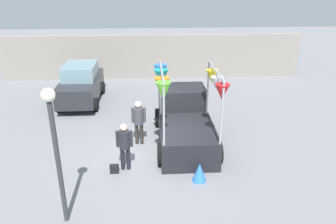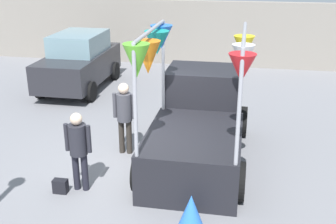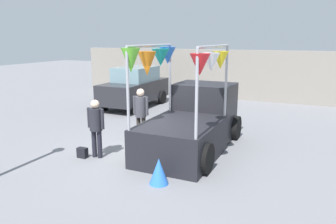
{
  "view_description": "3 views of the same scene",
  "coord_description": "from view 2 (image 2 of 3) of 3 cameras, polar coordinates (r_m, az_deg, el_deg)",
  "views": [
    {
      "loc": [
        -0.23,
        -10.2,
        5.82
      ],
      "look_at": [
        0.4,
        0.17,
        1.49
      ],
      "focal_mm": 35.0,
      "sensor_mm": 36.0,
      "label": 1
    },
    {
      "loc": [
        1.97,
        -7.81,
        4.38
      ],
      "look_at": [
        0.59,
        -0.45,
        1.54
      ],
      "focal_mm": 45.0,
      "sensor_mm": 36.0,
      "label": 2
    },
    {
      "loc": [
        4.29,
        -7.93,
        3.21
      ],
      "look_at": [
        0.52,
        0.26,
        1.17
      ],
      "focal_mm": 35.0,
      "sensor_mm": 36.0,
      "label": 3
    }
  ],
  "objects": [
    {
      "name": "vendor_truck",
      "position": [
        9.44,
        4.19,
        -1.01
      ],
      "size": [
        2.42,
        4.1,
        3.05
      ],
      "color": "black",
      "rests_on": "ground"
    },
    {
      "name": "person_customer",
      "position": [
        8.19,
        -12.06,
        -4.35
      ],
      "size": [
        0.53,
        0.34,
        1.61
      ],
      "color": "black",
      "rests_on": "ground"
    },
    {
      "name": "brick_boundary_wall",
      "position": [
        17.56,
        4.06,
        10.6
      ],
      "size": [
        18.0,
        0.36,
        2.6
      ],
      "primitive_type": "cube",
      "color": "gray",
      "rests_on": "ground"
    },
    {
      "name": "folded_kite_bundle_azure",
      "position": [
        7.3,
        3.15,
        -13.24
      ],
      "size": [
        0.5,
        0.5,
        0.6
      ],
      "primitive_type": "cone",
      "rotation": [
        0.0,
        0.0,
        0.14
      ],
      "color": "blue",
      "rests_on": "ground"
    },
    {
      "name": "handbag",
      "position": [
        8.54,
        -14.36,
        -9.71
      ],
      "size": [
        0.28,
        0.16,
        0.28
      ],
      "primitive_type": "cube",
      "color": "black",
      "rests_on": "ground"
    },
    {
      "name": "person_vendor",
      "position": [
        9.54,
        -5.93,
        0.05
      ],
      "size": [
        0.53,
        0.34,
        1.69
      ],
      "color": "#2D2823",
      "rests_on": "ground"
    },
    {
      "name": "parked_car",
      "position": [
        14.66,
        -11.91,
        6.77
      ],
      "size": [
        1.88,
        4.0,
        1.88
      ],
      "color": "#26262B",
      "rests_on": "ground"
    },
    {
      "name": "ground_plane",
      "position": [
        9.17,
        -3.14,
        -7.79
      ],
      "size": [
        60.0,
        60.0,
        0.0
      ],
      "primitive_type": "plane",
      "color": "slate"
    }
  ]
}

